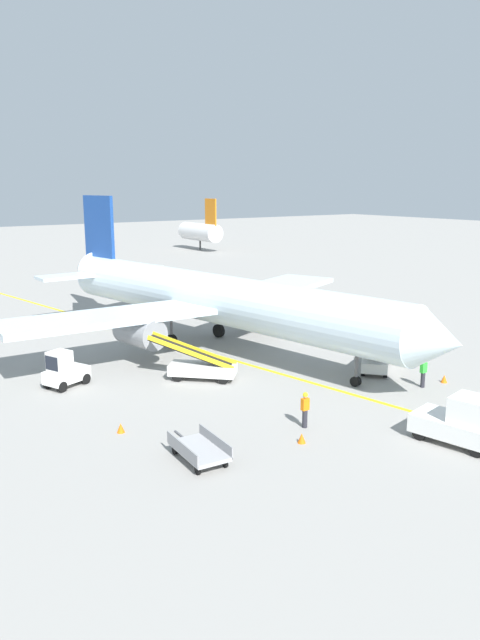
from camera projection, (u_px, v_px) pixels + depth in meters
ground_plane at (365, 391)px, 32.68m from camera, size 300.00×300.00×0.00m
taxi_line_yellow at (280, 374)px, 35.62m from camera, size 14.50×78.78×0.01m
airliner at (209, 298)px, 40.97m from camera, size 28.16×35.21×10.10m
pushback_tug at (461, 422)px, 25.74m from camera, size 2.61×3.92×2.20m
baggage_tug_near_wing at (354, 318)px, 46.29m from camera, size 2.40×2.72×2.10m
baggage_tug_by_cargo_door at (64, 371)px, 33.08m from camera, size 2.71×2.11×2.10m
belt_loader_forward_hold at (375, 358)px, 36.05m from camera, size 4.56×4.27×2.59m
belt_loader_aft_hold at (201, 366)px, 34.45m from camera, size 4.44×4.39×2.59m
baggage_cart_loaded at (199, 450)px, 24.27m from camera, size 1.76×3.81×0.94m
ground_crew_marshaller at (423, 371)px, 33.03m from camera, size 0.36×0.24×1.70m
ground_crew_wing_walker at (305, 409)px, 27.51m from camera, size 0.36×0.24×1.70m
safety_cone_nose_left at (121, 428)px, 27.08m from camera, size 0.36×0.36×0.44m
safety_cone_nose_right at (302, 438)px, 25.98m from camera, size 0.36×0.36×0.44m
safety_cone_wingtip_left at (277, 325)px, 47.19m from camera, size 0.36×0.36×0.44m
safety_cone_wingtip_right at (444, 379)px, 33.97m from camera, size 0.36×0.36×0.44m
distant_aircraft_mid_right at (200, 231)px, 103.29m from camera, size 3.00×10.10×8.80m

